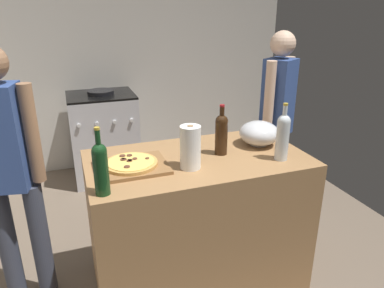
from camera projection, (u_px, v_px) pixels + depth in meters
name	position (u px, v px, depth m)	size (l,w,h in m)	color
ground_plane	(149.00, 226.00, 3.06)	(3.98, 3.47, 0.02)	#6B5B4C
kitchen_wall_rear	(112.00, 50.00, 3.89)	(3.98, 0.10, 2.60)	#BCB7AD
counter	(197.00, 221.00, 2.31)	(1.31, 0.72, 0.89)	#9E7247
cutting_board	(131.00, 167.00, 2.00)	(0.40, 0.32, 0.02)	olive
pizza	(131.00, 163.00, 1.99)	(0.30, 0.30, 0.03)	tan
mixing_bowl	(259.00, 133.00, 2.32)	(0.26, 0.26, 0.16)	#B2B2B7
paper_towel_roll	(190.00, 147.00, 1.97)	(0.12, 0.12, 0.25)	white
wine_bottle_clear	(221.00, 133.00, 2.16)	(0.08, 0.08, 0.31)	#331E0F
wine_bottle_dark	(283.00, 135.00, 2.07)	(0.08, 0.08, 0.34)	silver
wine_bottle_amber	(101.00, 167.00, 1.68)	(0.07, 0.07, 0.34)	#143819
stove	(104.00, 136.00, 3.78)	(0.66, 0.59, 0.96)	#B7B7BC
person_in_stripes	(10.00, 168.00, 2.00)	(0.37, 0.24, 1.57)	#383D4C
person_in_red	(276.00, 119.00, 2.86)	(0.33, 0.28, 1.58)	slate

